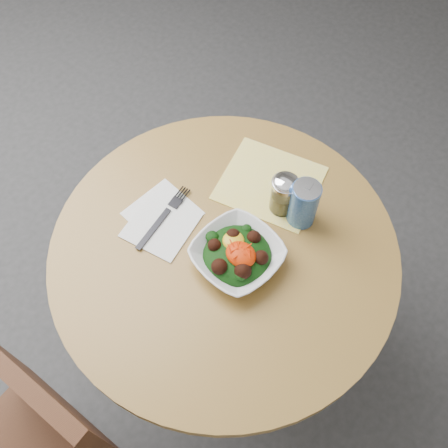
{
  "coord_description": "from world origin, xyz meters",
  "views": [
    {
      "loc": [
        0.39,
        -0.46,
        1.88
      ],
      "look_at": [
        -0.02,
        0.03,
        0.81
      ],
      "focal_mm": 40.0,
      "sensor_mm": 36.0,
      "label": 1
    }
  ],
  "objects_px": {
    "salad_bowl": "(237,254)",
    "chair": "(38,442)",
    "spice_shaker": "(284,194)",
    "beverage_can": "(304,204)"
  },
  "relations": [
    {
      "from": "chair",
      "to": "beverage_can",
      "type": "distance_m",
      "value": 0.92
    },
    {
      "from": "spice_shaker",
      "to": "beverage_can",
      "type": "distance_m",
      "value": 0.06
    },
    {
      "from": "beverage_can",
      "to": "spice_shaker",
      "type": "bearing_deg",
      "value": -175.88
    },
    {
      "from": "chair",
      "to": "beverage_can",
      "type": "bearing_deg",
      "value": 77.0
    },
    {
      "from": "chair",
      "to": "salad_bowl",
      "type": "bearing_deg",
      "value": 77.35
    },
    {
      "from": "chair",
      "to": "spice_shaker",
      "type": "xyz_separation_m",
      "value": [
        0.13,
        0.83,
        0.32
      ]
    },
    {
      "from": "beverage_can",
      "to": "chair",
      "type": "bearing_deg",
      "value": -103.0
    },
    {
      "from": "chair",
      "to": "beverage_can",
      "type": "xyz_separation_m",
      "value": [
        0.19,
        0.83,
        0.33
      ]
    },
    {
      "from": "salad_bowl",
      "to": "chair",
      "type": "bearing_deg",
      "value": -102.65
    },
    {
      "from": "chair",
      "to": "beverage_can",
      "type": "relative_size",
      "value": 6.18
    }
  ]
}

